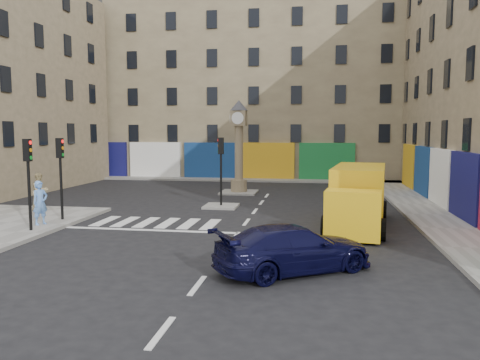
% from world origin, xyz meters
% --- Properties ---
extents(ground, '(120.00, 120.00, 0.00)m').
position_xyz_m(ground, '(0.00, 0.00, 0.00)').
color(ground, black).
rests_on(ground, ground).
extents(sidewalk_right, '(2.60, 30.00, 0.15)m').
position_xyz_m(sidewalk_right, '(8.70, 10.00, 0.07)').
color(sidewalk_right, gray).
rests_on(sidewalk_right, ground).
extents(sidewalk_far, '(32.00, 2.40, 0.15)m').
position_xyz_m(sidewalk_far, '(-4.00, 22.20, 0.07)').
color(sidewalk_far, gray).
rests_on(sidewalk_far, ground).
extents(island_near, '(1.80, 1.80, 0.12)m').
position_xyz_m(island_near, '(-2.00, 8.00, 0.06)').
color(island_near, gray).
rests_on(island_near, ground).
extents(island_far, '(2.40, 2.40, 0.12)m').
position_xyz_m(island_far, '(-2.00, 14.00, 0.06)').
color(island_far, gray).
rests_on(island_far, ground).
extents(building_far, '(32.00, 10.00, 17.00)m').
position_xyz_m(building_far, '(-4.00, 28.00, 8.50)').
color(building_far, '#968864').
rests_on(building_far, ground).
extents(traffic_light_left_near, '(0.28, 0.22, 3.70)m').
position_xyz_m(traffic_light_left_near, '(-8.30, 0.20, 2.62)').
color(traffic_light_left_near, black).
rests_on(traffic_light_left_near, sidewalk_left).
extents(traffic_light_left_far, '(0.28, 0.22, 3.70)m').
position_xyz_m(traffic_light_left_far, '(-8.30, 2.60, 2.62)').
color(traffic_light_left_far, black).
rests_on(traffic_light_left_far, sidewalk_left).
extents(traffic_light_island, '(0.28, 0.22, 3.70)m').
position_xyz_m(traffic_light_island, '(-2.00, 8.00, 2.59)').
color(traffic_light_island, black).
rests_on(traffic_light_island, island_near).
extents(clock_pillar, '(1.20, 1.20, 6.10)m').
position_xyz_m(clock_pillar, '(-2.00, 14.00, 3.55)').
color(clock_pillar, '#978263').
rests_on(clock_pillar, island_far).
extents(navy_sedan, '(5.11, 4.31, 1.40)m').
position_xyz_m(navy_sedan, '(2.49, -3.29, 0.70)').
color(navy_sedan, black).
rests_on(navy_sedan, ground).
extents(yellow_van, '(3.20, 7.34, 2.59)m').
position_xyz_m(yellow_van, '(4.96, 4.07, 1.28)').
color(yellow_van, yellow).
rests_on(yellow_van, ground).
extents(pedestrian_blue, '(0.70, 0.82, 1.89)m').
position_xyz_m(pedestrian_blue, '(-8.56, 1.32, 1.10)').
color(pedestrian_blue, '#6396E3').
rests_on(pedestrian_blue, sidewalk_left).
extents(pedestrian_tan, '(0.99, 1.11, 1.91)m').
position_xyz_m(pedestrian_tan, '(-10.76, 4.79, 1.11)').
color(pedestrian_tan, tan).
rests_on(pedestrian_tan, sidewalk_left).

